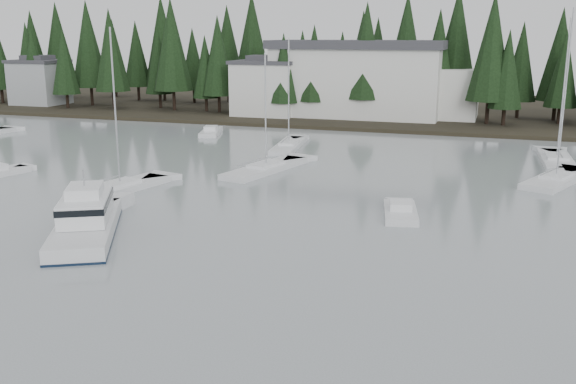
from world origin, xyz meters
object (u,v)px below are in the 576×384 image
object	(u,v)px
house_west	(266,87)
sailboat_9	(556,181)
sailboat_1	(289,147)
sailboat_5	(120,190)
runabout_1	(400,214)
harbor_inn	(371,80)
runabout_3	(211,133)
house_far_west	(40,81)
cabin_cruiser_center	(86,224)
sailboat_8	(556,162)
sailboat_2	(266,170)

from	to	relation	value
house_west	sailboat_9	size ratio (longest dim) A/B	0.64
sailboat_1	sailboat_5	distance (m)	24.17
sailboat_5	sailboat_9	size ratio (longest dim) A/B	0.90
sailboat_9	runabout_1	distance (m)	18.30
harbor_inn	house_west	bearing A→B (deg)	-167.48
sailboat_9	runabout_3	xyz separation A→B (m)	(-39.46, 15.27, 0.05)
house_far_west	harbor_inn	distance (m)	57.07
harbor_inn	cabin_cruiser_center	world-z (taller)	harbor_inn
harbor_inn	sailboat_9	bearing A→B (deg)	-56.82
sailboat_9	runabout_3	size ratio (longest dim) A/B	2.23
house_west	sailboat_8	world-z (taller)	sailboat_8
cabin_cruiser_center	sailboat_1	distance (m)	34.11
sailboat_2	sailboat_5	xyz separation A→B (m)	(-8.57, -10.87, 0.02)
runabout_3	cabin_cruiser_center	bearing A→B (deg)	177.55
harbor_inn	sailboat_5	size ratio (longest dim) A/B	2.20
harbor_inn	runabout_3	distance (m)	26.49
harbor_inn	sailboat_5	bearing A→B (deg)	-102.08
sailboat_2	runabout_1	world-z (taller)	sailboat_2
house_far_west	sailboat_8	world-z (taller)	sailboat_8
cabin_cruiser_center	sailboat_5	xyz separation A→B (m)	(-4.50, 10.81, -0.65)
sailboat_8	sailboat_9	distance (m)	9.38
sailboat_1	sailboat_9	size ratio (longest dim) A/B	0.83
runabout_3	house_west	bearing A→B (deg)	-21.18
sailboat_1	harbor_inn	bearing A→B (deg)	-15.69
sailboat_5	runabout_1	distance (m)	22.67
house_west	sailboat_1	distance (m)	26.00
sailboat_5	sailboat_1	bearing A→B (deg)	-2.74
sailboat_9	house_west	bearing A→B (deg)	73.19
house_west	runabout_1	world-z (taller)	house_west
sailboat_1	sailboat_8	world-z (taller)	sailboat_8
harbor_inn	sailboat_1	distance (m)	27.28
house_far_west	cabin_cruiser_center	distance (m)	78.08
sailboat_2	sailboat_8	world-z (taller)	sailboat_8
sailboat_2	sailboat_8	bearing A→B (deg)	-49.86
sailboat_2	sailboat_8	xyz separation A→B (m)	(25.80, 12.76, 0.02)
sailboat_9	runabout_3	world-z (taller)	sailboat_9
house_west	sailboat_1	xyz separation A→B (m)	(11.13, -23.04, -4.59)
house_far_west	sailboat_9	distance (m)	87.16
harbor_inn	sailboat_8	world-z (taller)	sailboat_8
house_far_west	sailboat_5	world-z (taller)	sailboat_5
cabin_cruiser_center	runabout_1	size ratio (longest dim) A/B	2.02
sailboat_5	sailboat_8	xyz separation A→B (m)	(34.37, 23.63, -0.00)
house_far_west	sailboat_2	distance (m)	66.65
sailboat_8	harbor_inn	bearing A→B (deg)	40.22
cabin_cruiser_center	sailboat_5	size ratio (longest dim) A/B	0.86
sailboat_5	house_west	bearing A→B (deg)	18.83
sailboat_2	runabout_3	bearing A→B (deg)	51.29
house_far_west	sailboat_1	distance (m)	58.90
house_west	sailboat_5	distance (m)	46.70
house_west	sailboat_8	distance (m)	45.15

